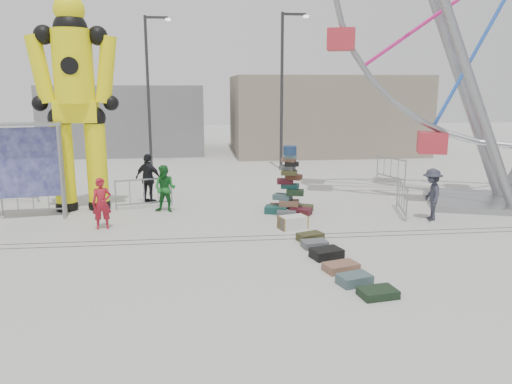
{
  "coord_description": "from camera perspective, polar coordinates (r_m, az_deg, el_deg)",
  "views": [
    {
      "loc": [
        -1.34,
        -13.03,
        4.32
      ],
      "look_at": [
        0.4,
        2.06,
        1.11
      ],
      "focal_mm": 35.0,
      "sensor_mm": 36.0,
      "label": 1
    }
  ],
  "objects": [
    {
      "name": "pedestrian_red",
      "position": [
        16.07,
        -17.22,
        -1.26
      ],
      "size": [
        0.64,
        0.48,
        1.6
      ],
      "primitive_type": "imported",
      "rotation": [
        0.0,
        0.0,
        0.17
      ],
      "color": "maroon",
      "rests_on": "ground"
    },
    {
      "name": "barricade_dummy_b",
      "position": [
        18.7,
        -24.14,
        -0.75
      ],
      "size": [
        2.0,
        0.23,
        1.1
      ],
      "primitive_type": null,
      "rotation": [
        0.0,
        0.0,
        0.06
      ],
      "color": "gray",
      "rests_on": "ground"
    },
    {
      "name": "pedestrian_green",
      "position": [
        17.72,
        -10.36,
        0.37
      ],
      "size": [
        0.96,
        0.85,
        1.66
      ],
      "primitive_type": "imported",
      "rotation": [
        0.0,
        0.0,
        -0.32
      ],
      "color": "#196624",
      "rests_on": "ground"
    },
    {
      "name": "barricade_dummy_a",
      "position": [
        21.22,
        -26.06,
        0.48
      ],
      "size": [
        1.96,
        0.59,
        1.1
      ],
      "primitive_type": null,
      "rotation": [
        0.0,
        0.0,
        -0.25
      ],
      "color": "gray",
      "rests_on": "ground"
    },
    {
      "name": "pedestrian_grey",
      "position": [
        17.36,
        19.45,
        -0.26
      ],
      "size": [
        0.86,
        1.22,
        1.71
      ],
      "primitive_type": "imported",
      "rotation": [
        0.0,
        0.0,
        -1.79
      ],
      "color": "#292A37",
      "rests_on": "ground"
    },
    {
      "name": "row_case_2",
      "position": [
        13.04,
        8.06,
        -6.95
      ],
      "size": [
        0.9,
        0.75,
        0.25
      ],
      "primitive_type": "cube",
      "rotation": [
        0.0,
        0.0,
        0.29
      ],
      "color": "black",
      "rests_on": "ground"
    },
    {
      "name": "track_line_far",
      "position": [
        14.74,
        -1.07,
        -5.09
      ],
      "size": [
        40.0,
        0.04,
        0.01
      ],
      "primitive_type": "cube",
      "color": "#47443F",
      "rests_on": "ground"
    },
    {
      "name": "row_case_1",
      "position": [
        13.83,
        6.71,
        -5.93
      ],
      "size": [
        0.74,
        0.57,
        0.19
      ],
      "primitive_type": "cube",
      "rotation": [
        0.0,
        0.0,
        0.13
      ],
      "color": "#53575B",
      "rests_on": "ground"
    },
    {
      "name": "row_case_0",
      "position": [
        14.42,
        6.21,
        -5.11
      ],
      "size": [
        0.83,
        0.67,
        0.22
      ],
      "primitive_type": "cube",
      "rotation": [
        0.0,
        0.0,
        0.36
      ],
      "color": "#39391C",
      "rests_on": "ground"
    },
    {
      "name": "lamp_post_right",
      "position": [
        26.4,
        3.17,
        12.28
      ],
      "size": [
        1.41,
        0.25,
        8.0
      ],
      "color": "#2D2D30",
      "rests_on": "ground"
    },
    {
      "name": "building_left",
      "position": [
        35.4,
        -14.27,
        8.15
      ],
      "size": [
        10.0,
        8.0,
        4.4
      ],
      "primitive_type": "cube",
      "color": "gray",
      "rests_on": "ground"
    },
    {
      "name": "barricade_wheel_front",
      "position": [
        17.9,
        16.32,
        -0.7
      ],
      "size": [
        0.58,
        1.97,
        1.1
      ],
      "primitive_type": null,
      "rotation": [
        0.0,
        0.0,
        1.33
      ],
      "color": "gray",
      "rests_on": "ground"
    },
    {
      "name": "parked_suv",
      "position": [
        24.05,
        -27.06,
        1.67
      ],
      "size": [
        4.52,
        2.96,
        1.16
      ],
      "primitive_type": "imported",
      "rotation": [
        0.0,
        0.0,
        1.3
      ],
      "color": "#8C7A5A",
      "rests_on": "ground"
    },
    {
      "name": "barricade_wheel_back",
      "position": [
        24.21,
        15.16,
        2.56
      ],
      "size": [
        0.71,
        1.93,
        1.1
      ],
      "primitive_type": null,
      "rotation": [
        0.0,
        0.0,
        -1.26
      ],
      "color": "gray",
      "rests_on": "ground"
    },
    {
      "name": "ground",
      "position": [
        13.79,
        -0.66,
        -6.32
      ],
      "size": [
        90.0,
        90.0,
        0.0
      ],
      "primitive_type": "plane",
      "color": "#9E9E99",
      "rests_on": "ground"
    },
    {
      "name": "suitcase_tower",
      "position": [
        17.39,
        3.81,
        -0.25
      ],
      "size": [
        1.83,
        1.51,
        2.35
      ],
      "rotation": [
        0.0,
        0.0,
        -0.37
      ],
      "color": "#174743",
      "rests_on": "ground"
    },
    {
      "name": "row_case_5",
      "position": [
        10.97,
        13.76,
        -11.12
      ],
      "size": [
        0.85,
        0.65,
        0.18
      ],
      "primitive_type": "cube",
      "rotation": [
        0.0,
        0.0,
        0.15
      ],
      "color": "black",
      "rests_on": "ground"
    },
    {
      "name": "row_case_3",
      "position": [
        12.22,
        9.68,
        -8.45
      ],
      "size": [
        0.91,
        0.71,
        0.2
      ],
      "primitive_type": "cube",
      "rotation": [
        0.0,
        0.0,
        0.29
      ],
      "color": "brown",
      "rests_on": "ground"
    },
    {
      "name": "track_line_near",
      "position": [
        14.36,
        -0.91,
        -5.55
      ],
      "size": [
        40.0,
        0.04,
        0.01
      ],
      "primitive_type": "cube",
      "color": "#47443F",
      "rests_on": "ground"
    },
    {
      "name": "pedestrian_black",
      "position": [
        19.18,
        -12.18,
        1.5
      ],
      "size": [
        1.18,
        0.91,
        1.87
      ],
      "primitive_type": "imported",
      "rotation": [
        0.0,
        0.0,
        2.66
      ],
      "color": "black",
      "rests_on": "ground"
    },
    {
      "name": "row_case_4",
      "position": [
        11.49,
        11.18,
        -9.77
      ],
      "size": [
        0.83,
        0.67,
        0.23
      ],
      "primitive_type": "cube",
      "rotation": [
        0.0,
        0.0,
        0.29
      ],
      "color": "#435B5F",
      "rests_on": "ground"
    },
    {
      "name": "steamer_trunk",
      "position": [
        15.53,
        4.22,
        -3.49
      ],
      "size": [
        0.96,
        0.72,
        0.4
      ],
      "primitive_type": "cube",
      "rotation": [
        0.0,
        0.0,
        0.29
      ],
      "color": "silver",
      "rests_on": "ground"
    },
    {
      "name": "building_right",
      "position": [
        34.11,
        7.68,
        8.78
      ],
      "size": [
        12.0,
        8.0,
        5.0
      ],
      "primitive_type": "cube",
      "color": "gray",
      "rests_on": "ground"
    },
    {
      "name": "barricade_dummy_c",
      "position": [
        18.49,
        -12.67,
        -0.12
      ],
      "size": [
        1.96,
        0.58,
        1.1
      ],
      "primitive_type": null,
      "rotation": [
        0.0,
        0.0,
        0.25
      ],
      "color": "gray",
      "rests_on": "ground"
    },
    {
      "name": "crash_test_dummy",
      "position": [
        18.46,
        -19.94,
        10.21
      ],
      "size": [
        3.0,
        1.32,
        7.56
      ],
      "rotation": [
        0.0,
        0.0,
        0.06
      ],
      "color": "black",
      "rests_on": "ground"
    },
    {
      "name": "lamp_post_left",
      "position": [
        28.15,
        -12.07,
        12.02
      ],
      "size": [
        1.41,
        0.25,
        8.0
      ],
      "color": "#2D2D30",
      "rests_on": "ground"
    }
  ]
}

